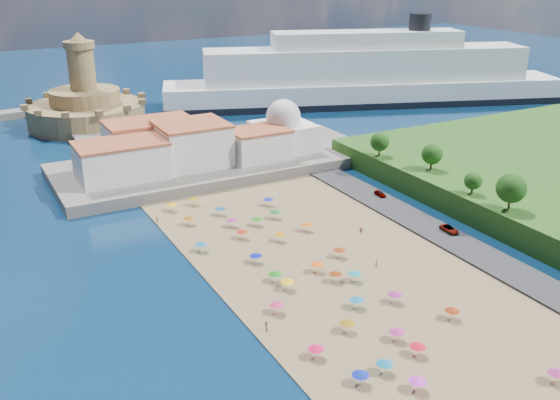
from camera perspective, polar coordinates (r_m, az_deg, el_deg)
ground at (r=114.06m, az=4.26°, el=-8.16°), size 700.00×700.00×0.00m
terrace at (r=177.39m, az=-5.70°, el=3.38°), size 90.00×36.00×3.00m
jetty at (r=203.19m, az=-15.36°, el=4.97°), size 18.00×70.00×2.40m
waterfront_buildings at (r=171.75m, az=-9.88°, el=4.78°), size 57.00×29.00×11.00m
domed_building at (r=181.83m, az=0.30°, el=6.40°), size 16.00×16.00×15.00m
fortress at (r=230.36m, az=-17.32°, el=8.08°), size 40.00×40.00×32.40m
cruise_ship at (r=256.48m, az=7.79°, el=10.98°), size 159.23×76.60×35.11m
beach_parasols at (r=106.49m, az=6.14°, el=-9.22°), size 30.79×117.78×2.20m
beachgoers at (r=114.85m, az=4.25°, el=-7.30°), size 37.99×90.17×1.85m
parked_cars at (r=138.59m, az=15.47°, el=-2.71°), size 2.44×61.57×1.29m
hillside_trees at (r=136.58m, az=22.89°, el=-0.02°), size 11.02×110.16×8.07m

